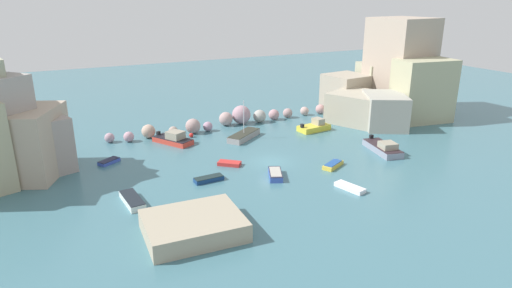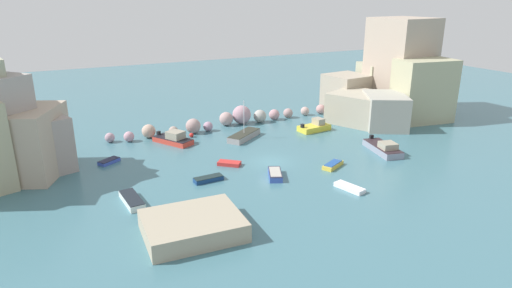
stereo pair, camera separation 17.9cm
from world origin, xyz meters
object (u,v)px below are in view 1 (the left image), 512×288
(moored_boat_5, at_px, (275,174))
(moored_boat_11, at_px, (229,163))
(moored_boat_2, at_px, (314,127))
(stone_dock, at_px, (194,226))
(moored_boat_0, at_px, (383,148))
(moored_boat_7, at_px, (333,165))
(channel_buoy, at_px, (191,135))
(moored_boat_1, at_px, (132,200))
(moored_boat_4, at_px, (209,179))
(moored_boat_10, at_px, (244,136))
(moored_boat_8, at_px, (197,206))
(moored_boat_3, at_px, (173,139))
(moored_boat_9, at_px, (109,161))
(moored_boat_6, at_px, (350,187))

(moored_boat_5, bearing_deg, moored_boat_11, 53.17)
(moored_boat_2, bearing_deg, stone_dock, -147.71)
(moored_boat_0, relative_size, moored_boat_7, 1.99)
(moored_boat_7, bearing_deg, moored_boat_2, -142.55)
(moored_boat_0, bearing_deg, channel_buoy, -118.11)
(moored_boat_11, bearing_deg, moored_boat_5, 159.84)
(moored_boat_1, distance_m, moored_boat_11, 12.50)
(moored_boat_4, distance_m, moored_boat_10, 14.28)
(moored_boat_2, height_order, moored_boat_10, moored_boat_10)
(moored_boat_2, bearing_deg, channel_buoy, 157.76)
(moored_boat_11, bearing_deg, moored_boat_8, 92.08)
(moored_boat_3, relative_size, moored_boat_11, 2.12)
(moored_boat_11, bearing_deg, moored_boat_2, -115.68)
(moored_boat_1, distance_m, moored_boat_2, 29.70)
(moored_boat_0, xyz_separation_m, moored_boat_5, (-15.22, -0.89, -0.21))
(channel_buoy, relative_size, moored_boat_11, 0.22)
(moored_boat_0, distance_m, moored_boat_9, 31.82)
(channel_buoy, bearing_deg, moored_boat_3, -154.05)
(stone_dock, bearing_deg, moored_boat_8, 67.11)
(moored_boat_2, relative_size, moored_boat_4, 1.54)
(moored_boat_1, relative_size, moored_boat_5, 1.20)
(moored_boat_4, bearing_deg, channel_buoy, 75.04)
(stone_dock, bearing_deg, channel_buoy, 71.61)
(moored_boat_5, relative_size, moored_boat_6, 1.05)
(moored_boat_4, relative_size, moored_boat_8, 0.91)
(moored_boat_9, bearing_deg, moored_boat_4, -83.09)
(moored_boat_2, bearing_deg, moored_boat_6, -120.04)
(moored_boat_2, relative_size, moored_boat_5, 1.35)
(moored_boat_1, relative_size, moored_boat_9, 1.59)
(moored_boat_5, relative_size, moored_boat_7, 1.09)
(channel_buoy, height_order, moored_boat_4, channel_buoy)
(channel_buoy, bearing_deg, stone_dock, -108.39)
(moored_boat_10, bearing_deg, moored_boat_9, 148.73)
(moored_boat_2, xyz_separation_m, moored_boat_6, (-7.98, -17.95, -0.32))
(moored_boat_0, bearing_deg, moored_boat_7, -69.05)
(moored_boat_1, height_order, moored_boat_7, moored_boat_1)
(channel_buoy, xyz_separation_m, moored_boat_1, (-11.10, -16.24, 0.02))
(moored_boat_2, distance_m, moored_boat_3, 19.36)
(moored_boat_2, relative_size, moored_boat_7, 1.47)
(moored_boat_0, bearing_deg, stone_dock, -60.80)
(moored_boat_9, xyz_separation_m, moored_boat_10, (17.26, 1.25, 0.21))
(moored_boat_4, bearing_deg, moored_boat_3, 85.65)
(channel_buoy, xyz_separation_m, moored_boat_5, (3.36, -16.76, 0.04))
(moored_boat_3, relative_size, moored_boat_9, 2.17)
(channel_buoy, height_order, moored_boat_7, channel_buoy)
(channel_buoy, relative_size, moored_boat_10, 0.10)
(moored_boat_9, height_order, moored_boat_10, moored_boat_10)
(moored_boat_2, distance_m, moored_boat_7, 13.74)
(stone_dock, relative_size, channel_buoy, 12.90)
(moored_boat_6, bearing_deg, moored_boat_9, 33.46)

